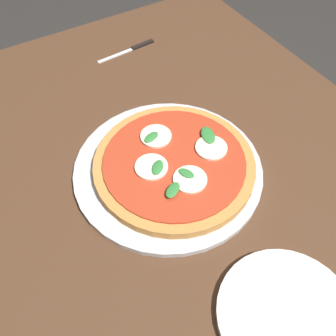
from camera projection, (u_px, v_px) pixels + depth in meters
ground_plane at (173, 308)px, 1.30m from camera, size 6.00×6.00×0.00m
dining_table at (176, 209)px, 0.80m from camera, size 1.14×0.90×0.75m
serving_tray at (168, 169)px, 0.71m from camera, size 0.35×0.35×0.01m
pizza at (175, 164)px, 0.70m from camera, size 0.30×0.30×0.03m
plate_white at (286, 317)px, 0.54m from camera, size 0.21×0.21×0.01m
knife at (133, 48)px, 0.96m from camera, size 0.02×0.16×0.01m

